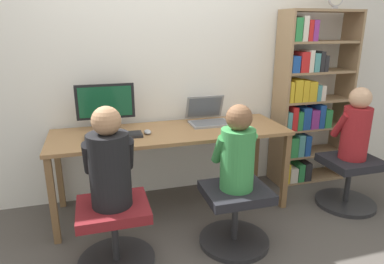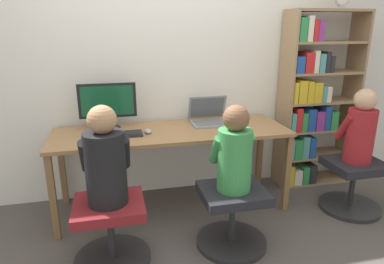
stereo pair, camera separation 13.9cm
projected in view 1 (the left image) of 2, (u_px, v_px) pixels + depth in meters
The scene contains 14 objects.
ground_plane at pixel (181, 225), 2.88m from camera, with size 14.00×14.00×0.00m, color #4C4742.
wall_back at pixel (160, 61), 3.17m from camera, with size 10.00×0.05×2.60m.
desk at pixel (171, 138), 2.99m from camera, with size 2.04×0.66×0.74m.
desktop_monitor at pixel (106, 106), 2.93m from camera, with size 0.49×0.19×0.40m.
laptop at pixel (208, 118), 3.19m from camera, with size 0.36×0.33×0.24m.
keyboard at pixel (114, 136), 2.79m from camera, with size 0.46×0.15×0.03m.
computer_mouse_by_keyboard at pixel (148, 132), 2.88m from camera, with size 0.06×0.10×0.03m.
office_chair_left at pixel (115, 232), 2.35m from camera, with size 0.54×0.54×0.47m.
office_chair_right at pixel (235, 214), 2.58m from camera, with size 0.54×0.54×0.47m.
person_at_monitor at pixel (109, 162), 2.20m from camera, with size 0.33×0.31×0.67m.
person_at_laptop at pixel (237, 151), 2.44m from camera, with size 0.30×0.28×0.63m.
bookshelf at pixel (306, 104), 3.50m from camera, with size 0.78×0.30×1.76m.
office_chair_side at pixel (348, 180), 3.15m from camera, with size 0.54×0.54×0.47m.
person_near_shelf at pixel (356, 126), 3.00m from camera, with size 0.29×0.28×0.65m.
Camera 1 is at (-0.62, -2.44, 1.61)m, focal length 32.00 mm.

